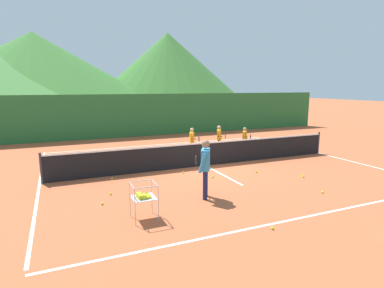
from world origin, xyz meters
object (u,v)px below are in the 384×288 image
object	(u,v)px
tennis_net	(205,154)
student_1	(219,137)
tennis_ball_0	(112,179)
tennis_ball_1	(183,172)
ball_cart	(143,196)
tennis_ball_5	(102,204)
tennis_ball_11	(213,177)
tennis_ball_7	(256,172)
tennis_ball_9	(303,175)
tennis_ball_6	(204,187)
instructor	(205,163)
tennis_ball_10	(303,177)
tennis_ball_2	(111,194)
tennis_ball_3	(272,228)
student_2	(245,137)
student_0	(192,139)
tennis_ball_8	(322,192)

from	to	relation	value
tennis_net	student_1	world-z (taller)	student_1
tennis_ball_0	tennis_ball_1	world-z (taller)	same
ball_cart	tennis_ball_1	bearing A→B (deg)	54.85
tennis_ball_5	tennis_ball_11	distance (m)	4.12
tennis_ball_7	tennis_ball_9	bearing A→B (deg)	-39.34
tennis_ball_6	instructor	bearing A→B (deg)	-114.63
tennis_ball_1	tennis_ball_5	bearing A→B (deg)	-147.43
tennis_ball_9	tennis_ball_6	bearing A→B (deg)	177.33
tennis_ball_0	tennis_ball_9	size ratio (longest dim) A/B	1.00
ball_cart	tennis_ball_10	distance (m)	6.28
tennis_net	tennis_ball_9	world-z (taller)	tennis_net
tennis_ball_1	tennis_ball_2	xyz separation A→B (m)	(-2.87, -1.34, 0.00)
tennis_ball_3	tennis_ball_5	world-z (taller)	same
tennis_net	student_1	distance (m)	2.57
tennis_ball_7	student_2	bearing A→B (deg)	64.27
instructor	tennis_ball_3	distance (m)	2.72
student_2	instructor	bearing A→B (deg)	-132.52
tennis_ball_3	tennis_ball_6	distance (m)	3.27
tennis_ball_1	tennis_ball_7	xyz separation A→B (m)	(2.56, -1.00, 0.00)
tennis_ball_6	tennis_ball_7	bearing A→B (deg)	18.59
tennis_ball_0	tennis_ball_7	world-z (taller)	same
tennis_ball_1	tennis_ball_10	xyz separation A→B (m)	(3.72, -2.21, 0.00)
tennis_net	tennis_ball_5	distance (m)	5.28
student_0	student_2	world-z (taller)	student_0
tennis_net	tennis_ball_7	bearing A→B (deg)	-52.61
tennis_ball_6	tennis_ball_5	bearing A→B (deg)	-176.71
student_1	tennis_ball_5	size ratio (longest dim) A/B	19.92
tennis_ball_2	tennis_ball_10	distance (m)	6.65
ball_cart	student_1	bearing A→B (deg)	48.69
tennis_ball_8	student_2	bearing A→B (deg)	79.91
student_0	tennis_ball_10	world-z (taller)	student_0
tennis_ball_5	tennis_ball_8	bearing A→B (deg)	-14.87
instructor	tennis_ball_10	size ratio (longest dim) A/B	25.18
tennis_ball_0	tennis_ball_6	bearing A→B (deg)	-39.67
tennis_ball_5	tennis_ball_10	bearing A→B (deg)	-1.31
instructor	student_0	size ratio (longest dim) A/B	1.29
tennis_ball_0	tennis_ball_1	distance (m)	2.58
tennis_ball_2	tennis_ball_3	bearing A→B (deg)	-51.77
tennis_ball_3	tennis_ball_11	xyz separation A→B (m)	(0.63, 4.19, 0.00)
student_1	tennis_ball_2	distance (m)	7.08
tennis_net	tennis_ball_5	bearing A→B (deg)	-148.27
student_0	tennis_ball_8	world-z (taller)	student_0
tennis_ball_9	tennis_ball_10	size ratio (longest dim) A/B	1.00
student_2	tennis_ball_8	distance (m)	6.14
student_0	student_2	xyz separation A→B (m)	(2.69, -0.25, -0.05)
student_0	tennis_ball_0	distance (m)	4.70
tennis_ball_8	student_1	bearing A→B (deg)	91.37
tennis_ball_10	tennis_ball_7	bearing A→B (deg)	133.60
tennis_ball_5	tennis_ball_9	world-z (taller)	same
student_2	tennis_ball_8	world-z (taller)	student_2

